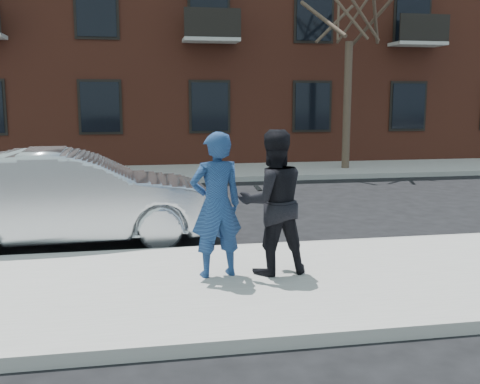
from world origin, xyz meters
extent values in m
plane|color=black|center=(0.00, 0.00, 0.00)|extent=(100.00, 100.00, 0.00)
cube|color=gray|center=(0.00, -0.25, 0.07)|extent=(50.00, 3.50, 0.15)
cube|color=#999691|center=(0.00, 1.55, 0.07)|extent=(50.00, 0.10, 0.15)
cube|color=gray|center=(0.00, 11.25, 0.07)|extent=(50.00, 3.50, 0.15)
cube|color=#999691|center=(0.00, 9.45, 0.07)|extent=(50.00, 0.10, 0.15)
cube|color=brown|center=(2.00, 18.00, 6.00)|extent=(24.00, 10.00, 12.00)
cube|color=black|center=(3.90, 12.94, 2.20)|extent=(1.30, 0.06, 1.70)
cube|color=black|center=(3.90, 12.94, 5.40)|extent=(1.30, 0.06, 1.70)
cylinder|color=#3D3124|center=(4.50, 11.00, 2.25)|extent=(0.26, 0.26, 4.20)
imported|color=#B7BABF|center=(-3.59, 2.67, 0.82)|extent=(5.05, 2.00, 1.63)
imported|color=navy|center=(-1.48, 0.06, 1.11)|extent=(0.77, 0.58, 1.92)
cube|color=black|center=(-1.57, 0.26, 1.48)|extent=(0.09, 0.14, 0.08)
imported|color=black|center=(-0.72, 0.06, 1.12)|extent=(1.01, 0.82, 1.94)
cube|color=black|center=(-0.88, 0.22, 1.29)|extent=(0.10, 0.15, 0.06)
camera|label=1|loc=(-2.47, -7.09, 2.48)|focal=42.00mm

